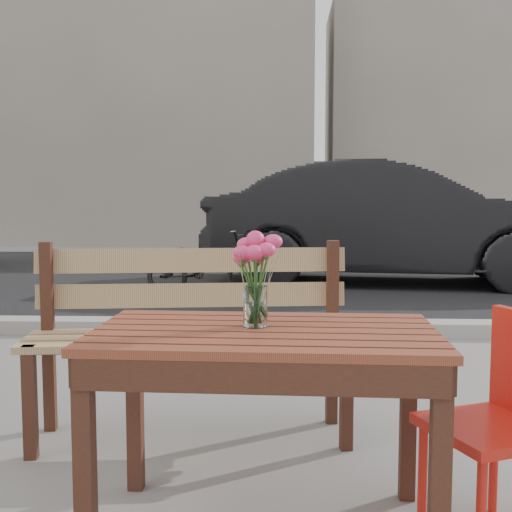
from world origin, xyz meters
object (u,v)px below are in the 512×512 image
Objects in this scene: red_chair at (508,410)px; main_vase at (255,267)px; bicycle at (207,265)px; parked_car at (392,223)px; main_table at (265,363)px.

red_chair is 2.33× the size of main_vase.
bicycle reaches higher than red_chair.
parked_car is at bearing -34.10° from bicycle.
main_vase is (-0.84, 0.04, 0.47)m from red_chair.
parked_car is (1.52, 6.50, 0.22)m from main_table.
bicycle is at bearing 132.54° from parked_car.
main_vase is at bearing -150.77° from bicycle.
main_table is 0.76× the size of bicycle.
main_vase reaches higher than bicycle.
main_vase is 6.64m from parked_car.
parked_car is 2.84m from bicycle.
parked_car reaches higher than main_vase.
red_chair is at bearing -2.91° from main_vase.
bicycle is at bearing 175.73° from red_chair.
main_table is at bearing -53.96° from main_vase.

